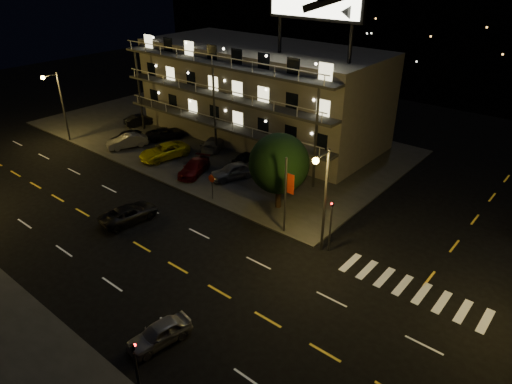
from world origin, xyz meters
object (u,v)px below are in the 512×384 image
Objects in this scene: tree at (279,165)px; lot_car_7 at (214,143)px; lot_car_2 at (164,151)px; road_car_west at (129,213)px; lot_car_4 at (233,171)px; road_car_east at (159,333)px.

tree is 14.95m from lot_car_7.
lot_car_2 is 1.18× the size of lot_car_7.
lot_car_2 is 5.71m from lot_car_7.
lot_car_7 is 16.19m from road_car_west.
lot_car_4 is 0.98× the size of lot_car_7.
lot_car_2 is at bearing 177.34° from tree.
lot_car_4 reaches higher than road_car_west.
lot_car_4 reaches higher than lot_car_7.
road_car_east is at bearing -75.86° from tree.
tree reaches higher than lot_car_2.
lot_car_2 reaches higher than road_car_west.
lot_car_7 is 1.22× the size of road_car_east.
lot_car_4 is at bearing 125.40° from lot_car_7.
tree reaches higher than road_car_west.
tree is at bearing 8.75° from lot_car_4.
tree reaches higher than lot_car_4.
road_car_west is at bearing 86.65° from lot_car_7.
lot_car_7 is 28.36m from road_car_east.
tree is 1.22× the size of lot_car_2.
tree is at bearing -124.36° from road_car_west.
lot_car_7 is (2.32, 5.22, -0.08)m from lot_car_2.
road_car_east is (10.86, -18.18, -0.27)m from lot_car_4.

